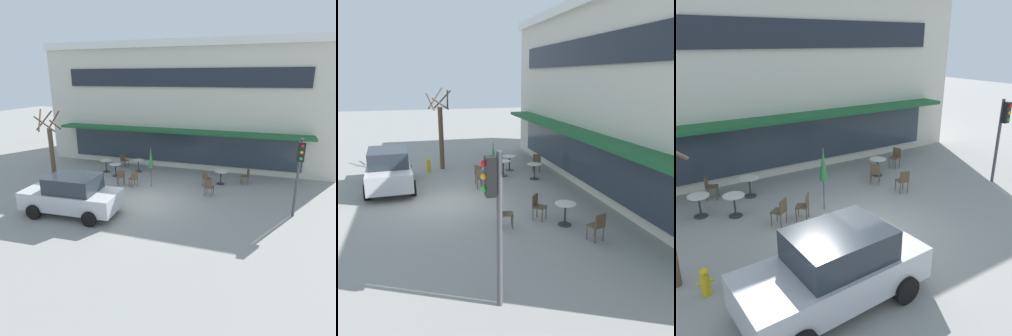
{
  "view_description": "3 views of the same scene",
  "coord_description": "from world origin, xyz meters",
  "views": [
    {
      "loc": [
        5.24,
        -12.36,
        5.76
      ],
      "look_at": [
        0.37,
        2.76,
        0.94
      ],
      "focal_mm": 32.0,
      "sensor_mm": 36.0,
      "label": 1
    },
    {
      "loc": [
        13.27,
        -1.02,
        4.8
      ],
      "look_at": [
        0.15,
        2.44,
        1.27
      ],
      "focal_mm": 38.0,
      "sensor_mm": 36.0,
      "label": 2
    },
    {
      "loc": [
        -5.72,
        -7.68,
        5.48
      ],
      "look_at": [
        0.67,
        2.37,
        1.22
      ],
      "focal_mm": 38.0,
      "sensor_mm": 36.0,
      "label": 3
    }
  ],
  "objects": [
    {
      "name": "cafe_table_by_tree",
      "position": [
        -4.07,
        3.74,
        0.52
      ],
      "size": [
        0.7,
        0.7,
        0.76
      ],
      "color": "#333338",
      "rests_on": "ground"
    },
    {
      "name": "cafe_chair_5",
      "position": [
        2.51,
        2.94,
        0.53
      ],
      "size": [
        0.57,
        0.57,
        0.89
      ],
      "color": "brown",
      "rests_on": "ground"
    },
    {
      "name": "fire_hydrant",
      "position": [
        -4.78,
        -0.35,
        0.35
      ],
      "size": [
        0.36,
        0.2,
        0.71
      ],
      "color": "gold",
      "rests_on": "ground"
    },
    {
      "name": "cafe_table_streetside",
      "position": [
        3.19,
        3.65,
        0.52
      ],
      "size": [
        0.7,
        0.7,
        0.76
      ],
      "color": "#333338",
      "rests_on": "ground"
    },
    {
      "name": "building_facade",
      "position": [
        0.0,
        9.97,
        3.99
      ],
      "size": [
        18.92,
        9.1,
        7.98
      ],
      "color": "beige",
      "rests_on": "ground"
    },
    {
      "name": "cafe_chair_1",
      "position": [
        2.88,
        1.68,
        0.53
      ],
      "size": [
        0.46,
        0.46,
        0.89
      ],
      "color": "brown",
      "rests_on": "ground"
    },
    {
      "name": "cafe_chair_2",
      "position": [
        4.54,
        4.08,
        0.53
      ],
      "size": [
        0.5,
        0.5,
        0.89
      ],
      "color": "brown",
      "rests_on": "ground"
    },
    {
      "name": "traffic_light_pole",
      "position": [
        6.76,
        0.46,
        2.3
      ],
      "size": [
        0.26,
        0.44,
        3.4
      ],
      "color": "#47474C",
      "rests_on": "ground"
    },
    {
      "name": "cafe_chair_3",
      "position": [
        -1.25,
        1.73,
        0.53
      ],
      "size": [
        0.56,
        0.56,
        0.89
      ],
      "color": "brown",
      "rests_on": "ground"
    },
    {
      "name": "ground_plane",
      "position": [
        0.0,
        0.0,
        0.0
      ],
      "size": [
        80.0,
        80.0,
        0.0
      ],
      "primitive_type": "plane",
      "color": "gray"
    },
    {
      "name": "parked_sedan",
      "position": [
        -2.42,
        -2.13,
        0.88
      ],
      "size": [
        4.29,
        2.19,
        1.76
      ],
      "color": "#B7B7BC",
      "rests_on": "ground"
    },
    {
      "name": "cafe_table_near_wall",
      "position": [
        -3.09,
        3.16,
        0.52
      ],
      "size": [
        0.7,
        0.7,
        0.76
      ],
      "color": "#333338",
      "rests_on": "ground"
    },
    {
      "name": "cafe_chair_4",
      "position": [
        -3.45,
        5.02,
        0.53
      ],
      "size": [
        0.53,
        0.53,
        0.89
      ],
      "color": "brown",
      "rests_on": "ground"
    },
    {
      "name": "cafe_table_mid_patio",
      "position": [
        -2.15,
        4.45,
        0.52
      ],
      "size": [
        0.7,
        0.7,
        0.76
      ],
      "color": "#333338",
      "rests_on": "ground"
    },
    {
      "name": "cafe_chair_0",
      "position": [
        -2.05,
        1.78,
        0.53
      ],
      "size": [
        0.56,
        0.56,
        0.89
      ],
      "color": "brown",
      "rests_on": "ground"
    },
    {
      "name": "patio_umbrella_green_folded",
      "position": [
        -0.36,
        2.04,
        1.63
      ],
      "size": [
        0.28,
        0.28,
        2.2
      ],
      "color": "#4C4C51",
      "rests_on": "ground"
    }
  ]
}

